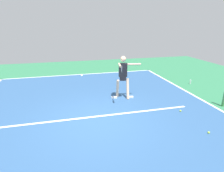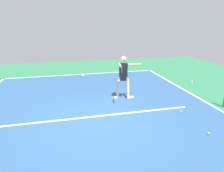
{
  "view_description": "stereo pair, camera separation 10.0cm",
  "coord_description": "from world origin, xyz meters",
  "px_view_note": "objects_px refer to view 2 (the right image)",
  "views": [
    {
      "loc": [
        0.92,
        5.6,
        3.14
      ],
      "look_at": [
        -0.69,
        -0.89,
        0.9
      ],
      "focal_mm": 30.39,
      "sensor_mm": 36.0,
      "label": 1
    },
    {
      "loc": [
        0.82,
        5.62,
        3.14
      ],
      "look_at": [
        -0.69,
        -0.89,
        0.9
      ],
      "focal_mm": 30.39,
      "sensor_mm": 36.0,
      "label": 2
    }
  ],
  "objects_px": {
    "tennis_player": "(124,75)",
    "tennis_ball_near_service_line": "(181,111)",
    "tennis_ball_near_player": "(209,133)",
    "water_bottle": "(192,82)"
  },
  "relations": [
    {
      "from": "tennis_player",
      "to": "tennis_ball_near_service_line",
      "type": "distance_m",
      "value": 2.66
    },
    {
      "from": "tennis_ball_near_service_line",
      "to": "water_bottle",
      "type": "height_order",
      "value": "water_bottle"
    },
    {
      "from": "tennis_ball_near_player",
      "to": "tennis_player",
      "type": "bearing_deg",
      "value": -62.81
    },
    {
      "from": "tennis_ball_near_player",
      "to": "water_bottle",
      "type": "height_order",
      "value": "water_bottle"
    },
    {
      "from": "water_bottle",
      "to": "tennis_player",
      "type": "bearing_deg",
      "value": 14.94
    },
    {
      "from": "tennis_player",
      "to": "tennis_ball_near_service_line",
      "type": "xyz_separation_m",
      "value": [
        -1.7,
        1.77,
        -1.04
      ]
    },
    {
      "from": "tennis_ball_near_player",
      "to": "tennis_ball_near_service_line",
      "type": "distance_m",
      "value": 1.5
    },
    {
      "from": "tennis_ball_near_player",
      "to": "water_bottle",
      "type": "relative_size",
      "value": 0.3
    },
    {
      "from": "tennis_player",
      "to": "water_bottle",
      "type": "bearing_deg",
      "value": -155.43
    },
    {
      "from": "tennis_ball_near_player",
      "to": "tennis_ball_near_service_line",
      "type": "bearing_deg",
      "value": -90.87
    }
  ]
}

